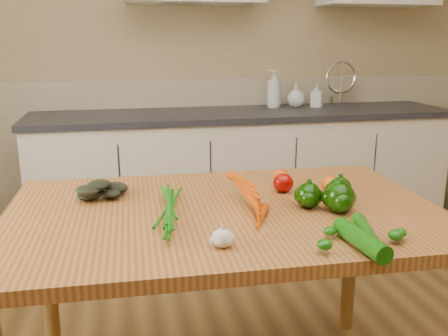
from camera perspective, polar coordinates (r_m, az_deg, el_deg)
room at (r=1.40m, az=14.47°, el=8.62°), size 4.04×5.04×2.64m
counter_run at (r=3.50m, az=2.31°, el=-0.66°), size 2.84×0.64×1.14m
table at (r=1.78m, az=0.07°, el=-7.39°), size 1.52×1.00×0.81m
soap_bottle_a at (r=3.57m, az=5.71°, el=9.00°), size 0.14×0.14×0.27m
soap_bottle_b at (r=3.65m, az=10.57°, el=8.19°), size 0.11×0.11×0.17m
soap_bottle_c at (r=3.65m, az=8.23°, el=8.24°), size 0.17×0.17×0.16m
carrot_bunch at (r=1.71m, az=0.17°, el=-3.74°), size 0.28×0.22×0.08m
leafy_greens at (r=1.92m, az=-13.39°, el=-1.62°), size 0.21×0.19×0.11m
garlic_bulb at (r=1.43m, az=-0.16°, el=-8.01°), size 0.06×0.06×0.05m
pepper_a at (r=1.77m, az=9.65°, el=-3.12°), size 0.09×0.09×0.09m
pepper_b at (r=1.86m, az=13.10°, el=-2.39°), size 0.09×0.09×0.09m
pepper_c at (r=1.75m, az=13.13°, el=-3.31°), size 0.10×0.10×0.10m
tomato_a at (r=1.94m, az=6.79°, el=-1.68°), size 0.08×0.08×0.07m
tomato_b at (r=2.05m, az=6.56°, el=-0.94°), size 0.06×0.06×0.06m
tomato_c at (r=1.96m, az=12.10°, el=-1.81°), size 0.07×0.07×0.07m
zucchini_a at (r=1.54m, az=15.81°, el=-7.03°), size 0.10×0.21×0.05m
zucchini_b at (r=1.47m, az=15.40°, el=-7.90°), size 0.08×0.23×0.05m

